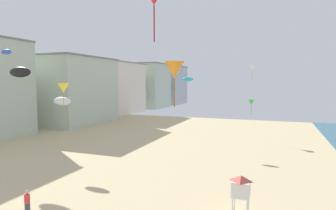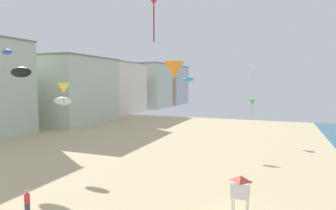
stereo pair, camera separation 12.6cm
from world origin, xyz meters
name	(u,v)px [view 1 (the left image)]	position (x,y,z in m)	size (l,w,h in m)	color
boardwalk_hotel_mid	(61,90)	(-29.65, 42.48, 6.72)	(17.67, 16.89, 13.42)	#B7C6B2
boardwalk_hotel_far	(112,88)	(-29.65, 62.10, 6.81)	(12.81, 16.54, 13.60)	silver
boardwalk_hotel_distant	(141,86)	(-29.65, 80.08, 7.19)	(16.31, 13.84, 14.37)	#B7C6B2
boardwalk_hotel_furthest	(161,85)	(-29.65, 96.90, 7.20)	(17.24, 14.82, 14.38)	#ADB7C1
kite_flyer	(27,201)	(-2.35, 8.14, 0.92)	(0.34, 0.34, 1.64)	#383D4C
lifeguard_stand	(241,186)	(10.21, 13.03, 1.84)	(1.10, 1.10, 2.55)	white
kite_blue_parafoil	(6,52)	(-12.20, 15.33, 11.28)	(1.29, 0.36, 0.50)	blue
kite_white_parafoil	(62,101)	(-8.79, 18.87, 6.41)	(2.18, 0.61, 0.85)	white
kite_white_delta	(252,68)	(8.75, 38.61, 10.48)	(0.88, 0.88, 2.01)	white
kite_yellow_delta	(63,88)	(-2.80, 12.22, 7.96)	(0.87, 0.87, 1.97)	yellow
kite_black_parafoil	(20,72)	(-13.12, 17.64, 9.44)	(2.83, 0.79, 1.10)	black
kite_cyan_parafoil	(188,79)	(0.79, 32.44, 8.76)	(1.51, 0.42, 0.59)	#2DB7CC
kite_orange_delta	(175,70)	(5.58, 13.48, 9.23)	(1.37, 1.37, 3.11)	orange
kite_green_delta	(251,102)	(8.77, 37.96, 5.48)	(0.96, 0.96, 2.19)	green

